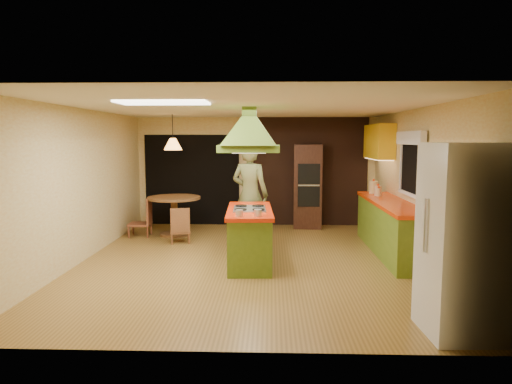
{
  "coord_description": "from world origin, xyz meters",
  "views": [
    {
      "loc": [
        0.35,
        -7.34,
        2.0
      ],
      "look_at": [
        0.1,
        -0.03,
        1.15
      ],
      "focal_mm": 32.0,
      "sensor_mm": 36.0,
      "label": 1
    }
  ],
  "objects_px": {
    "canister_large": "(373,187)",
    "refrigerator": "(467,240)",
    "kitchen_island": "(250,236)",
    "man": "(250,195)",
    "dining_table": "(174,208)",
    "wall_oven": "(308,186)"
  },
  "relations": [
    {
      "from": "canister_large",
      "to": "refrigerator",
      "type": "bearing_deg",
      "value": -90.77
    },
    {
      "from": "kitchen_island",
      "to": "man",
      "type": "bearing_deg",
      "value": 89.53
    },
    {
      "from": "man",
      "to": "refrigerator",
      "type": "relative_size",
      "value": 0.98
    },
    {
      "from": "man",
      "to": "dining_table",
      "type": "height_order",
      "value": "man"
    },
    {
      "from": "kitchen_island",
      "to": "man",
      "type": "relative_size",
      "value": 0.93
    },
    {
      "from": "wall_oven",
      "to": "refrigerator",
      "type": "bearing_deg",
      "value": -74.94
    },
    {
      "from": "man",
      "to": "canister_large",
      "type": "relative_size",
      "value": 7.92
    },
    {
      "from": "kitchen_island",
      "to": "refrigerator",
      "type": "bearing_deg",
      "value": -51.08
    },
    {
      "from": "dining_table",
      "to": "refrigerator",
      "type": "bearing_deg",
      "value": -49.6
    },
    {
      "from": "man",
      "to": "dining_table",
      "type": "xyz_separation_m",
      "value": [
        -1.62,
        0.85,
        -0.39
      ]
    },
    {
      "from": "kitchen_island",
      "to": "canister_large",
      "type": "relative_size",
      "value": 7.35
    },
    {
      "from": "man",
      "to": "wall_oven",
      "type": "distance_m",
      "value": 2.21
    },
    {
      "from": "canister_large",
      "to": "dining_table",
      "type": "bearing_deg",
      "value": 178.06
    },
    {
      "from": "man",
      "to": "wall_oven",
      "type": "height_order",
      "value": "man"
    },
    {
      "from": "wall_oven",
      "to": "dining_table",
      "type": "height_order",
      "value": "wall_oven"
    },
    {
      "from": "man",
      "to": "wall_oven",
      "type": "relative_size",
      "value": 1.03
    },
    {
      "from": "kitchen_island",
      "to": "man",
      "type": "distance_m",
      "value": 1.34
    },
    {
      "from": "kitchen_island",
      "to": "man",
      "type": "height_order",
      "value": "man"
    },
    {
      "from": "man",
      "to": "dining_table",
      "type": "bearing_deg",
      "value": -7.43
    },
    {
      "from": "refrigerator",
      "to": "canister_large",
      "type": "distance_m",
      "value": 4.57
    },
    {
      "from": "kitchen_island",
      "to": "canister_large",
      "type": "xyz_separation_m",
      "value": [
        2.4,
        1.95,
        0.59
      ]
    },
    {
      "from": "man",
      "to": "kitchen_island",
      "type": "bearing_deg",
      "value": 112.63
    }
  ]
}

